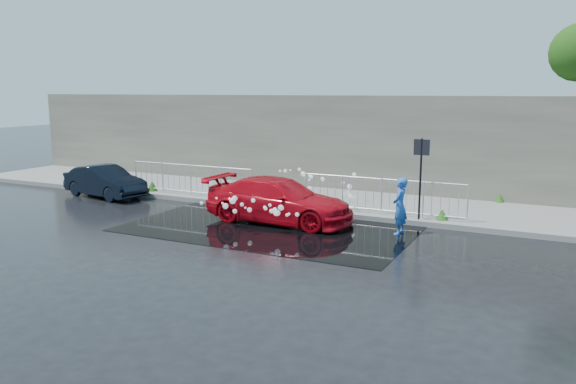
% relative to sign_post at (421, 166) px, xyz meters
% --- Properties ---
extents(ground, '(90.00, 90.00, 0.00)m').
position_rel_sign_post_xyz_m(ground, '(-4.20, -3.10, -1.72)').
color(ground, black).
rests_on(ground, ground).
extents(pavement, '(30.00, 4.00, 0.15)m').
position_rel_sign_post_xyz_m(pavement, '(-4.20, 1.90, -1.65)').
color(pavement, slate).
rests_on(pavement, ground).
extents(curb, '(30.00, 0.25, 0.16)m').
position_rel_sign_post_xyz_m(curb, '(-4.20, -0.10, -1.64)').
color(curb, slate).
rests_on(curb, ground).
extents(retaining_wall, '(30.00, 0.60, 3.50)m').
position_rel_sign_post_xyz_m(retaining_wall, '(-4.20, 4.10, 0.18)').
color(retaining_wall, '#565348').
rests_on(retaining_wall, pavement).
extents(puddle, '(8.00, 5.00, 0.01)m').
position_rel_sign_post_xyz_m(puddle, '(-3.70, -2.10, -1.72)').
color(puddle, black).
rests_on(puddle, ground).
extents(sign_post, '(0.45, 0.06, 2.50)m').
position_rel_sign_post_xyz_m(sign_post, '(0.00, 0.00, 0.00)').
color(sign_post, black).
rests_on(sign_post, ground).
extents(railing_left, '(5.05, 0.05, 1.10)m').
position_rel_sign_post_xyz_m(railing_left, '(-8.20, 0.25, -0.99)').
color(railing_left, silver).
rests_on(railing_left, pavement).
extents(railing_right, '(5.05, 0.05, 1.10)m').
position_rel_sign_post_xyz_m(railing_right, '(-1.20, 0.25, -0.99)').
color(railing_right, silver).
rests_on(railing_right, pavement).
extents(weeds, '(12.17, 3.93, 0.42)m').
position_rel_sign_post_xyz_m(weeds, '(-4.59, 1.36, -1.39)').
color(weeds, '#174913').
rests_on(weeds, pavement).
extents(water_spray, '(3.38, 5.62, 1.10)m').
position_rel_sign_post_xyz_m(water_spray, '(-3.71, -0.83, -1.02)').
color(water_spray, white).
rests_on(water_spray, ground).
extents(red_car, '(4.50, 1.87, 1.30)m').
position_rel_sign_post_xyz_m(red_car, '(-3.78, -1.48, -1.07)').
color(red_car, '#B80714').
rests_on(red_car, ground).
extents(dark_car, '(3.62, 1.77, 1.14)m').
position_rel_sign_post_xyz_m(dark_car, '(-11.27, -0.77, -1.15)').
color(dark_car, black).
rests_on(dark_car, ground).
extents(person, '(0.39, 0.57, 1.54)m').
position_rel_sign_post_xyz_m(person, '(-0.22, -1.30, -0.95)').
color(person, blue).
rests_on(person, ground).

